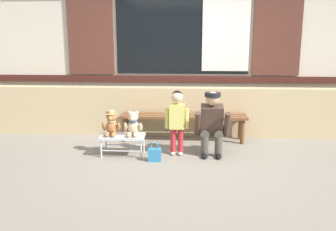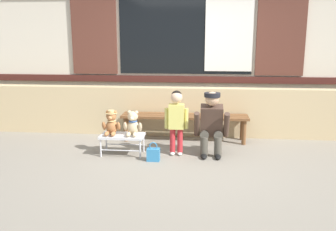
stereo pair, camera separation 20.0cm
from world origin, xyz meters
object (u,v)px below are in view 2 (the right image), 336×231
Objects in this scene: wooden_bench_long at (185,119)px; teddy_bear_with_hat at (111,123)px; small_display_bench at (122,137)px; handbag_on_ground at (153,154)px; adult_crouching at (212,123)px; child_standing at (176,116)px; teddy_bear_plain at (133,124)px.

teddy_bear_with_hat is at bearing -141.21° from wooden_bench_long.
small_display_bench is 0.58m from handbag_on_ground.
adult_crouching is (1.31, 0.10, 0.21)m from small_display_bench.
teddy_bear_with_hat reaches higher than wooden_bench_long.
handbag_on_ground is at bearing -134.33° from child_standing.
wooden_bench_long is 7.72× the size of handbag_on_ground.
wooden_bench_long is 1.09m from teddy_bear_plain.
child_standing is (0.79, 0.06, 0.33)m from small_display_bench.
wooden_bench_long is at bearing 121.19° from adult_crouching.
small_display_bench reaches higher than handbag_on_ground.
adult_crouching is 0.97m from handbag_on_ground.
small_display_bench is 0.25m from teddy_bear_plain.
wooden_bench_long is 5.78× the size of teddy_bear_plain.
adult_crouching reaches higher than wooden_bench_long.
teddy_bear_plain is at bearing 0.51° from small_display_bench.
adult_crouching reaches higher than small_display_bench.
small_display_bench is 0.67× the size of adult_crouching.
child_standing is at bearing 5.36° from teddy_bear_plain.
teddy_bear_plain reaches higher than small_display_bench.
handbag_on_ground is (-0.37, -1.07, -0.28)m from wooden_bench_long.
child_standing is 1.01× the size of adult_crouching.
teddy_bear_plain is (0.16, 0.00, 0.20)m from small_display_bench.
adult_crouching is at bearing 4.26° from small_display_bench.
teddy_bear_plain is at bearing 143.64° from handbag_on_ground.
teddy_bear_plain is 1.34× the size of handbag_on_ground.
wooden_bench_long is at bearing 38.79° from teddy_bear_with_hat.
handbag_on_ground is at bearing -36.36° from teddy_bear_plain.
adult_crouching is 3.49× the size of handbag_on_ground.
child_standing is 0.53m from adult_crouching.
teddy_bear_with_hat is 0.96m from child_standing.
adult_crouching is (1.47, 0.10, 0.01)m from teddy_bear_with_hat.
wooden_bench_long is 1.17m from handbag_on_ground.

